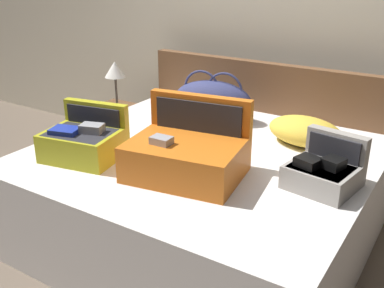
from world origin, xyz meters
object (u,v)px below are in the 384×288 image
bed (203,194)px  table_lamp (115,72)px  hard_case_medium (84,141)px  hard_case_small (324,171)px  pillow_near_headboard (202,133)px  duffel_bag (213,100)px  nightstand (119,134)px  hard_case_large (187,154)px  pillow_center_head (305,131)px

bed → table_lamp: table_lamp is taller
hard_case_medium → hard_case_small: 1.34m
hard_case_small → pillow_near_headboard: size_ratio=0.72×
hard_case_medium → hard_case_small: bearing=6.0°
duffel_bag → nightstand: 1.10m
pillow_near_headboard → nightstand: 1.34m
hard_case_small → duffel_bag: duffel_bag is taller
hard_case_large → duffel_bag: bearing=102.5°
hard_case_large → pillow_center_head: size_ratio=1.36×
pillow_center_head → table_lamp: table_lamp is taller
hard_case_large → hard_case_medium: (-0.63, -0.12, -0.02)m
bed → duffel_bag: 0.75m
hard_case_small → table_lamp: bearing=169.8°
hard_case_large → pillow_center_head: bearing=54.4°
table_lamp → hard_case_small: bearing=-19.1°
pillow_near_headboard → pillow_center_head: pillow_center_head is taller
pillow_center_head → hard_case_small: bearing=-61.0°
hard_case_medium → pillow_center_head: size_ratio=0.99×
bed → pillow_near_headboard: pillow_near_headboard is taller
bed → hard_case_small: (0.74, -0.05, 0.37)m
hard_case_medium → pillow_near_headboard: hard_case_medium is taller
hard_case_medium → nightstand: size_ratio=1.01×
bed → hard_case_small: 0.83m
bed → hard_case_medium: 0.80m
hard_case_medium → duffel_bag: size_ratio=0.77×
hard_case_large → pillow_near_headboard: size_ratio=1.27×
hard_case_medium → duffel_bag: bearing=63.2°
hard_case_large → hard_case_medium: size_ratio=1.37×
hard_case_medium → pillow_near_headboard: 0.72m
hard_case_medium → hard_case_small: (1.29, 0.38, -0.02)m
duffel_bag → pillow_center_head: duffel_bag is taller
bed → pillow_near_headboard: 0.39m
hard_case_small → table_lamp: size_ratio=0.92×
duffel_bag → pillow_center_head: 0.73m
bed → duffel_bag: bearing=115.3°
bed → pillow_center_head: size_ratio=4.05×
hard_case_medium → hard_case_large: bearing=0.3°
hard_case_small → pillow_center_head: 0.57m
hard_case_large → pillow_center_head: 0.85m
duffel_bag → table_lamp: 0.99m
pillow_near_headboard → table_lamp: table_lamp is taller
pillow_center_head → duffel_bag: bearing=171.8°
pillow_near_headboard → table_lamp: size_ratio=1.27×
hard_case_medium → table_lamp: size_ratio=1.18×
nightstand → table_lamp: (-0.00, 0.00, 0.55)m
duffel_bag → pillow_near_headboard: bearing=-67.9°
hard_case_small → pillow_near_headboard: (-0.82, 0.17, -0.02)m
bed → pillow_near_headboard: (-0.09, 0.12, 0.36)m
bed → nightstand: bearing=152.8°
hard_case_small → hard_case_large: bearing=-149.3°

